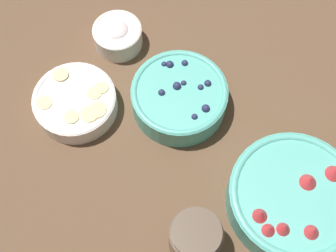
% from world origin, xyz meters
% --- Properties ---
extents(ground_plane, '(4.00, 4.00, 0.00)m').
position_xyz_m(ground_plane, '(0.00, 0.00, 0.00)').
color(ground_plane, brown).
extents(bowl_strawberries, '(0.22, 0.22, 0.08)m').
position_xyz_m(bowl_strawberries, '(0.24, 0.11, 0.04)').
color(bowl_strawberries, '#56B7A8').
rests_on(bowl_strawberries, ground_plane).
extents(bowl_blueberries, '(0.18, 0.18, 0.06)m').
position_xyz_m(bowl_blueberries, '(-0.03, 0.05, 0.03)').
color(bowl_blueberries, '#56B7A8').
rests_on(bowl_blueberries, ground_plane).
extents(bowl_bananas, '(0.16, 0.16, 0.05)m').
position_xyz_m(bowl_bananas, '(-0.12, -0.12, 0.03)').
color(bowl_bananas, white).
rests_on(bowl_bananas, ground_plane).
extents(bowl_cream, '(0.10, 0.10, 0.05)m').
position_xyz_m(bowl_cream, '(-0.21, 0.02, 0.03)').
color(bowl_cream, white).
rests_on(bowl_cream, ground_plane).
extents(jar_chocolate, '(0.09, 0.09, 0.09)m').
position_xyz_m(jar_chocolate, '(0.21, -0.07, 0.04)').
color(jar_chocolate, brown).
rests_on(jar_chocolate, ground_plane).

